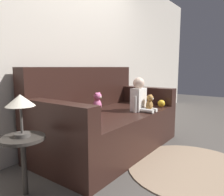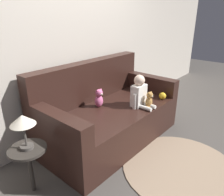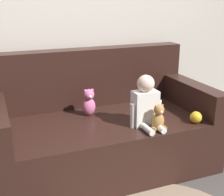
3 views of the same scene
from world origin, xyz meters
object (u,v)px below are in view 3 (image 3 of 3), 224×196
at_px(toy_ball, 196,117).
at_px(plush_toy_side, 89,102).
at_px(teddy_bear_brown, 158,118).
at_px(couch, 101,129).
at_px(person_baby, 146,104).

bearing_deg(toy_ball, plush_toy_side, 146.97).
bearing_deg(toy_ball, teddy_bear_brown, 179.79).
distance_m(teddy_bear_brown, plush_toy_side, 0.65).
height_order(teddy_bear_brown, plush_toy_side, plush_toy_side).
relative_size(couch, person_baby, 4.49).
bearing_deg(person_baby, teddy_bear_brown, -66.43).
bearing_deg(couch, toy_ball, -32.99).
bearing_deg(couch, teddy_bear_brown, -53.75).
bearing_deg(plush_toy_side, couch, -33.31).
bearing_deg(person_baby, plush_toy_side, 133.47).
height_order(couch, teddy_bear_brown, couch).
bearing_deg(toy_ball, person_baby, 163.57).
xyz_separation_m(couch, person_baby, (0.27, -0.32, 0.31)).
relative_size(person_baby, teddy_bear_brown, 2.00).
xyz_separation_m(couch, plush_toy_side, (-0.09, 0.06, 0.25)).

